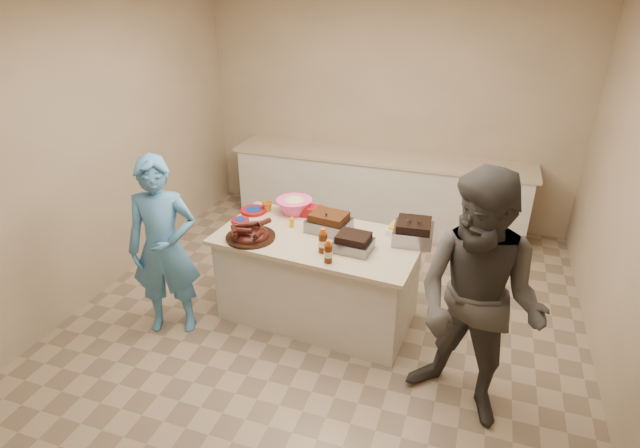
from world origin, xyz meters
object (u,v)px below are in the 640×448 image
(island, at_px, (318,315))
(rib_platter, at_px, (251,238))
(plastic_cup, at_px, (267,211))
(bbq_bottle_a, at_px, (323,252))
(mustard_bottle, at_px, (292,227))
(guest_gray, at_px, (460,407))
(coleslaw_bowl, at_px, (294,213))
(guest_blue, at_px, (176,325))
(roasting_pan, at_px, (412,241))
(bbq_bottle_b, at_px, (328,262))

(island, distance_m, rib_platter, 1.00)
(plastic_cup, bearing_deg, bbq_bottle_a, -37.91)
(mustard_bottle, relative_size, guest_gray, 0.06)
(rib_platter, xyz_separation_m, coleslaw_bowl, (0.17, 0.60, 0.00))
(rib_platter, xyz_separation_m, mustard_bottle, (0.25, 0.31, 0.00))
(rib_platter, height_order, coleslaw_bowl, coleslaw_bowl)
(plastic_cup, bearing_deg, island, -28.84)
(guest_blue, bearing_deg, mustard_bottle, 15.44)
(coleslaw_bowl, bearing_deg, island, -46.76)
(rib_platter, bearing_deg, roasting_pan, 16.16)
(roasting_pan, xyz_separation_m, plastic_cup, (-1.41, 0.17, 0.00))
(roasting_pan, relative_size, bbq_bottle_a, 1.53)
(coleslaw_bowl, distance_m, bbq_bottle_a, 0.80)
(island, distance_m, bbq_bottle_a, 0.86)
(roasting_pan, distance_m, mustard_bottle, 1.07)
(mustard_bottle, distance_m, plastic_cup, 0.42)
(bbq_bottle_a, relative_size, plastic_cup, 2.10)
(guest_gray, bearing_deg, mustard_bottle, 176.56)
(roasting_pan, distance_m, bbq_bottle_b, 0.79)
(island, relative_size, bbq_bottle_b, 9.05)
(bbq_bottle_a, bearing_deg, guest_gray, -21.66)
(roasting_pan, height_order, coleslaw_bowl, coleslaw_bowl)
(roasting_pan, distance_m, coleslaw_bowl, 1.17)
(coleslaw_bowl, bearing_deg, rib_platter, -105.86)
(coleslaw_bowl, relative_size, mustard_bottle, 3.03)
(roasting_pan, distance_m, guest_gray, 1.34)
(rib_platter, xyz_separation_m, plastic_cup, (-0.09, 0.55, 0.00))
(island, relative_size, guest_gray, 0.95)
(rib_platter, relative_size, bbq_bottle_b, 2.22)
(bbq_bottle_a, bearing_deg, island, 116.95)
(plastic_cup, height_order, guest_gray, plastic_cup)
(island, distance_m, guest_blue, 1.29)
(island, bearing_deg, roasting_pan, 17.81)
(guest_blue, bearing_deg, island, 4.01)
(guest_blue, relative_size, guest_gray, 0.87)
(island, height_order, plastic_cup, plastic_cup)
(coleslaw_bowl, distance_m, bbq_bottle_b, 0.96)
(island, distance_m, guest_gray, 1.52)
(bbq_bottle_b, relative_size, plastic_cup, 1.90)
(bbq_bottle_a, relative_size, guest_blue, 0.13)
(mustard_bottle, bearing_deg, island, -20.83)
(rib_platter, bearing_deg, mustard_bottle, 50.66)
(plastic_cup, bearing_deg, guest_gray, -28.46)
(mustard_bottle, bearing_deg, roasting_pan, 3.82)
(guest_gray, bearing_deg, roasting_pan, 145.52)
(island, bearing_deg, plastic_cup, 156.02)
(roasting_pan, relative_size, plastic_cup, 3.21)
(roasting_pan, bearing_deg, plastic_cup, 169.01)
(mustard_bottle, distance_m, guest_blue, 1.38)
(plastic_cup, bearing_deg, guest_blue, -121.31)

